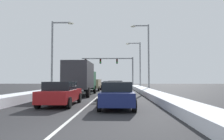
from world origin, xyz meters
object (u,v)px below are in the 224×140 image
suv_tan_center_lane_third (93,84)px  sedan_charcoal_right_lane_third (115,87)px  sedan_navy_right_lane_nearest (117,95)px  street_lamp_right_near (146,52)px  sedan_maroon_right_lane_second (113,89)px  sedan_red_center_lane_nearest (61,93)px  box_truck_center_lane_second (81,77)px  traffic_light_gantry (114,64)px  street_lamp_right_mid (138,61)px  street_lamp_left_mid (55,50)px

suv_tan_center_lane_third → sedan_charcoal_right_lane_third: bearing=-55.7°
sedan_navy_right_lane_nearest → street_lamp_right_near: street_lamp_right_near is taller
sedan_maroon_right_lane_second → sedan_red_center_lane_nearest: (-3.22, -5.59, 0.00)m
box_truck_center_lane_second → suv_tan_center_lane_third: (0.21, 8.95, -0.88)m
sedan_red_center_lane_nearest → traffic_light_gantry: 29.14m
sedan_navy_right_lane_nearest → street_lamp_right_mid: street_lamp_right_mid is taller
sedan_maroon_right_lane_second → box_truck_center_lane_second: bearing=144.6°
sedan_navy_right_lane_nearest → sedan_charcoal_right_lane_third: 13.20m
sedan_navy_right_lane_nearest → sedan_red_center_lane_nearest: (-3.60, 1.04, 0.00)m
sedan_maroon_right_lane_second → traffic_light_gantry: 23.47m
traffic_light_gantry → street_lamp_left_mid: 19.02m
box_truck_center_lane_second → sedan_charcoal_right_lane_third: bearing=49.6°
sedan_navy_right_lane_nearest → street_lamp_left_mid: 14.77m
sedan_red_center_lane_nearest → street_lamp_left_mid: size_ratio=0.52×
sedan_navy_right_lane_nearest → suv_tan_center_lane_third: size_ratio=0.92×
traffic_light_gantry → box_truck_center_lane_second: bearing=-98.5°
street_lamp_right_mid → suv_tan_center_lane_third: bearing=-138.7°
sedan_maroon_right_lane_second → street_lamp_right_near: size_ratio=0.47×
sedan_navy_right_lane_nearest → sedan_maroon_right_lane_second: 6.64m
street_lamp_right_mid → sedan_maroon_right_lane_second: bearing=-102.6°
street_lamp_right_near → street_lamp_right_mid: street_lamp_right_near is taller
box_truck_center_lane_second → street_lamp_left_mid: 5.65m
box_truck_center_lane_second → street_lamp_right_mid: street_lamp_right_mid is taller
sedan_maroon_right_lane_second → street_lamp_left_mid: bearing=142.9°
box_truck_center_lane_second → street_lamp_right_mid: (7.40, 15.28, 3.04)m
traffic_light_gantry → street_lamp_right_near: (4.78, -12.65, 0.86)m
sedan_maroon_right_lane_second → traffic_light_gantry: traffic_light_gantry is taller
street_lamp_right_mid → sedan_red_center_lane_nearest: bearing=-107.1°
box_truck_center_lane_second → sedan_red_center_lane_nearest: bearing=-88.4°
sedan_charcoal_right_lane_third → street_lamp_right_near: street_lamp_right_near is taller
sedan_red_center_lane_nearest → street_lamp_right_near: 18.45m
sedan_navy_right_lane_nearest → sedan_charcoal_right_lane_third: (-0.31, 13.20, 0.00)m
sedan_navy_right_lane_nearest → suv_tan_center_lane_third: bearing=101.3°
street_lamp_right_mid → box_truck_center_lane_second: bearing=-115.9°
sedan_red_center_lane_nearest → box_truck_center_lane_second: (-0.22, 8.03, 1.14)m
sedan_maroon_right_lane_second → street_lamp_left_mid: size_ratio=0.52×
sedan_maroon_right_lane_second → street_lamp_left_mid: (-7.07, 5.35, 4.35)m
box_truck_center_lane_second → traffic_light_gantry: 21.11m
sedan_red_center_lane_nearest → box_truck_center_lane_second: bearing=91.6°
sedan_charcoal_right_lane_third → suv_tan_center_lane_third: bearing=124.3°
sedan_navy_right_lane_nearest → traffic_light_gantry: (-0.72, 29.76, 3.96)m
sedan_maroon_right_lane_second → street_lamp_right_near: bearing=67.0°
traffic_light_gantry → street_lamp_right_near: size_ratio=1.12×
box_truck_center_lane_second → suv_tan_center_lane_third: box_truck_center_lane_second is taller
traffic_light_gantry → sedan_maroon_right_lane_second: bearing=-89.2°
traffic_light_gantry → street_lamp_right_mid: (4.30, -5.41, 0.21)m
sedan_navy_right_lane_nearest → street_lamp_right_near: bearing=76.6°
sedan_charcoal_right_lane_third → traffic_light_gantry: traffic_light_gantry is taller
sedan_navy_right_lane_nearest → sedan_red_center_lane_nearest: bearing=163.8°
sedan_charcoal_right_lane_third → box_truck_center_lane_second: (-3.51, -4.13, 1.14)m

